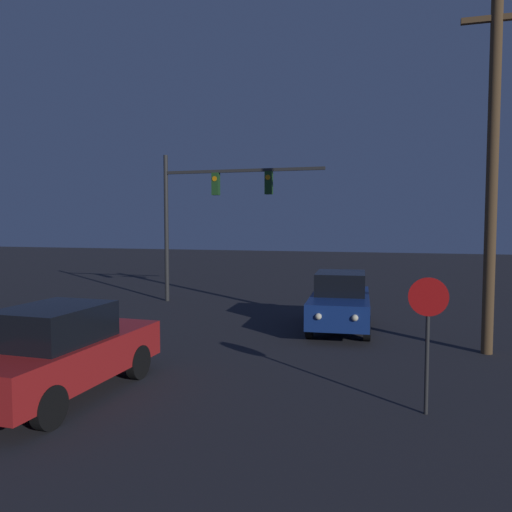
{
  "coord_description": "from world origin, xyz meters",
  "views": [
    {
      "loc": [
        3.87,
        2.56,
        3.31
      ],
      "look_at": [
        0.0,
        16.15,
        2.37
      ],
      "focal_mm": 35.0,
      "sensor_mm": 36.0,
      "label": 1
    }
  ],
  "objects_px": {
    "car_far": "(340,301)",
    "traffic_signal_mast": "(207,202)",
    "car_near": "(61,351)",
    "utility_pole": "(492,164)",
    "stop_sign": "(428,320)"
  },
  "relations": [
    {
      "from": "car_far",
      "to": "traffic_signal_mast",
      "type": "relative_size",
      "value": 0.68
    },
    {
      "from": "car_near",
      "to": "traffic_signal_mast",
      "type": "height_order",
      "value": "traffic_signal_mast"
    },
    {
      "from": "traffic_signal_mast",
      "to": "utility_pole",
      "type": "distance_m",
      "value": 11.31
    },
    {
      "from": "utility_pole",
      "to": "car_near",
      "type": "bearing_deg",
      "value": -145.74
    },
    {
      "from": "car_near",
      "to": "traffic_signal_mast",
      "type": "bearing_deg",
      "value": 98.8
    },
    {
      "from": "traffic_signal_mast",
      "to": "car_far",
      "type": "bearing_deg",
      "value": -32.22
    },
    {
      "from": "utility_pole",
      "to": "stop_sign",
      "type": "bearing_deg",
      "value": -110.03
    },
    {
      "from": "stop_sign",
      "to": "traffic_signal_mast",
      "type": "bearing_deg",
      "value": 128.18
    },
    {
      "from": "car_near",
      "to": "stop_sign",
      "type": "height_order",
      "value": "stop_sign"
    },
    {
      "from": "car_near",
      "to": "stop_sign",
      "type": "xyz_separation_m",
      "value": [
        6.61,
        0.99,
        0.77
      ]
    },
    {
      "from": "car_near",
      "to": "car_far",
      "type": "bearing_deg",
      "value": 61.15
    },
    {
      "from": "car_far",
      "to": "utility_pole",
      "type": "relative_size",
      "value": 0.5
    },
    {
      "from": "car_near",
      "to": "car_far",
      "type": "relative_size",
      "value": 0.99
    },
    {
      "from": "car_near",
      "to": "traffic_signal_mast",
      "type": "distance_m",
      "value": 11.85
    },
    {
      "from": "utility_pole",
      "to": "car_far",
      "type": "bearing_deg",
      "value": 153.96
    }
  ]
}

